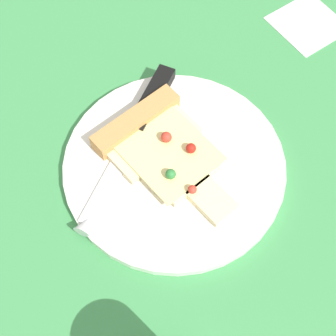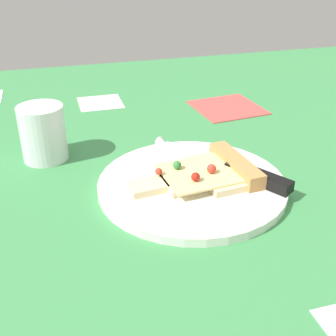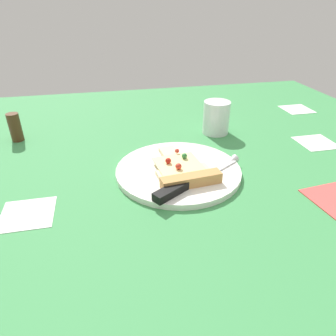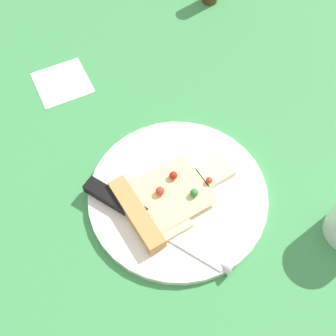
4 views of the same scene
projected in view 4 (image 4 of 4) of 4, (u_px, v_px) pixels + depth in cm
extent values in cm
cube|color=#3D8C4C|center=(167.00, 207.00, 66.95)|extent=(139.62, 139.62, 3.00)
cube|color=white|center=(62.00, 83.00, 77.85)|extent=(9.00, 9.00, 0.20)
cylinder|color=white|center=(178.00, 196.00, 65.50)|extent=(26.50, 26.50, 1.22)
cube|color=beige|center=(155.00, 206.00, 63.46)|extent=(7.10, 11.56, 1.00)
cube|color=beige|center=(187.00, 188.00, 64.96)|extent=(6.31, 7.74, 1.00)
cube|color=beige|center=(215.00, 173.00, 66.32)|extent=(5.54, 4.12, 1.00)
cube|color=#EDD88C|center=(173.00, 194.00, 63.72)|extent=(10.89, 10.18, 0.30)
cube|color=tan|center=(136.00, 214.00, 62.14)|extent=(3.82, 12.20, 2.20)
sphere|color=red|center=(160.00, 191.00, 63.07)|extent=(1.29, 1.29, 1.29)
sphere|color=red|center=(209.00, 180.00, 64.14)|extent=(1.00, 1.00, 1.00)
sphere|color=#2D7A38|center=(194.00, 193.00, 62.97)|extent=(1.20, 1.20, 1.20)
sphere|color=#B21E14|center=(173.00, 175.00, 64.45)|extent=(1.21, 1.21, 1.21)
cube|color=silver|center=(187.00, 244.00, 60.87)|extent=(8.02, 11.26, 0.30)
cone|color=silver|center=(225.00, 266.00, 59.22)|extent=(2.75, 2.75, 2.00)
cube|color=black|center=(115.00, 200.00, 63.63)|extent=(7.13, 9.66, 1.60)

